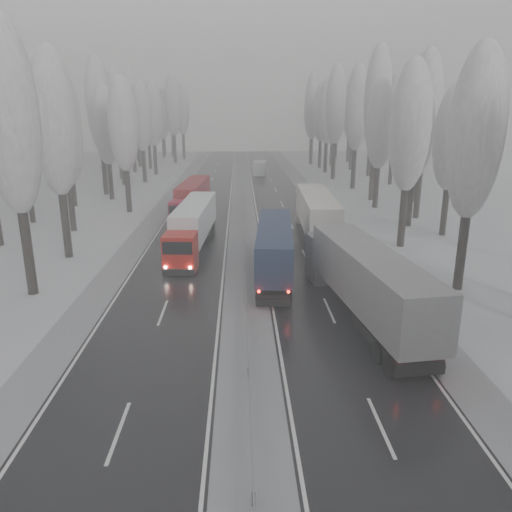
{
  "coord_description": "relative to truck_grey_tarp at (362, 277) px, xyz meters",
  "views": [
    {
      "loc": [
        -0.35,
        -17.12,
        12.39
      ],
      "look_at": [
        0.77,
        16.88,
        2.2
      ],
      "focal_mm": 35.0,
      "sensor_mm": 36.0,
      "label": 1
    }
  ],
  "objects": [
    {
      "name": "tree_72",
      "position": [
        -25.89,
        77.64,
        7.14
      ],
      "size": [
        3.6,
        3.6,
        15.11
      ],
      "color": "black",
      "rests_on": "ground"
    },
    {
      "name": "tree_21",
      "position": [
        13.17,
        28.27,
        9.38
      ],
      "size": [
        3.6,
        3.6,
        18.62
      ],
      "color": "black",
      "rests_on": "ground"
    },
    {
      "name": "truck_blue_box",
      "position": [
        -4.66,
        8.84,
        -0.3
      ],
      "size": [
        3.6,
        15.65,
        3.98
      ],
      "rotation": [
        0.0,
        0.0,
        -0.08
      ],
      "color": "#201F4F",
      "rests_on": "ground"
    },
    {
      "name": "tree_31",
      "position": [
        15.52,
        74.81,
        9.35
      ],
      "size": [
        3.6,
        3.6,
        18.58
      ],
      "color": "black",
      "rests_on": "ground"
    },
    {
      "name": "tree_18",
      "position": [
        7.55,
        16.14,
        8.08
      ],
      "size": [
        3.6,
        3.6,
        16.58
      ],
      "color": "black",
      "rests_on": "ground"
    },
    {
      "name": "tree_77",
      "position": [
        -26.62,
        101.83,
        6.64
      ],
      "size": [
        3.6,
        3.6,
        14.32
      ],
      "color": "black",
      "rests_on": "ground"
    },
    {
      "name": "tree_34",
      "position": [
        8.78,
        85.42,
        8.75
      ],
      "size": [
        3.6,
        3.6,
        17.63
      ],
      "color": "black",
      "rests_on": "ground"
    },
    {
      "name": "tree_64",
      "position": [
        -25.22,
        41.82,
        7.34
      ],
      "size": [
        3.6,
        3.6,
        15.42
      ],
      "color": "black",
      "rests_on": "ground"
    },
    {
      "name": "tree_36",
      "position": [
        10.08,
        95.27,
        10.4
      ],
      "size": [
        3.6,
        3.6,
        20.23
      ],
      "color": "black",
      "rests_on": "ground"
    },
    {
      "name": "truck_red_white",
      "position": [
        -11.51,
        15.79,
        -0.28
      ],
      "size": [
        3.43,
        15.78,
        4.02
      ],
      "rotation": [
        0.0,
        0.0,
        -0.06
      ],
      "color": "#B20F09",
      "rests_on": "ground"
    },
    {
      "name": "tree_23",
      "position": [
        16.35,
        38.71,
        6.14
      ],
      "size": [
        3.6,
        3.6,
        13.55
      ],
      "color": "black",
      "rests_on": "ground"
    },
    {
      "name": "tree_56",
      "position": [
        -21.67,
        4.81,
        9.06
      ],
      "size": [
        3.6,
        3.6,
        18.12
      ],
      "color": "black",
      "rests_on": "ground"
    },
    {
      "name": "tree_37",
      "position": [
        17.06,
        99.27,
        7.94
      ],
      "size": [
        3.6,
        3.6,
        16.37
      ],
      "color": "black",
      "rests_on": "ground"
    },
    {
      "name": "tree_35",
      "position": [
        17.99,
        89.42,
        9.14
      ],
      "size": [
        3.6,
        3.6,
        18.25
      ],
      "color": "black",
      "rests_on": "ground"
    },
    {
      "name": "truck_cream_box",
      "position": [
        0.04,
        19.46,
        -0.02
      ],
      "size": [
        3.37,
        17.49,
        4.46
      ],
      "rotation": [
        0.0,
        0.0,
        -0.04
      ],
      "color": "#A6A193",
      "rests_on": "ground"
    },
    {
      "name": "tree_20",
      "position": [
        10.94,
        24.27,
        7.52
      ],
      "size": [
        3.6,
        3.6,
        15.71
      ],
      "color": "black",
      "rests_on": "ground"
    },
    {
      "name": "shoulder_left",
      "position": [
        -17.16,
        19.11,
        -2.6
      ],
      "size": [
        2.4,
        200.0,
        0.04
      ],
      "primitive_type": "cube",
      "color": "#94959B",
      "rests_on": "ground"
    },
    {
      "name": "tree_16",
      "position": [
        8.08,
        4.77,
        8.05
      ],
      "size": [
        3.6,
        3.6,
        16.53
      ],
      "color": "black",
      "rests_on": "ground"
    },
    {
      "name": "tree_73",
      "position": [
        -28.77,
        81.64,
        8.49
      ],
      "size": [
        3.6,
        3.6,
        17.22
      ],
      "color": "black",
      "rests_on": "ground"
    },
    {
      "name": "tree_33",
      "position": [
        12.81,
        82.32,
        6.64
      ],
      "size": [
        3.6,
        3.6,
        14.33
      ],
      "color": "black",
      "rests_on": "ground"
    },
    {
      "name": "tree_62",
      "position": [
        -20.9,
        32.83,
        7.73
      ],
      "size": [
        3.6,
        3.6,
        16.04
      ],
      "color": "black",
      "rests_on": "ground"
    },
    {
      "name": "tree_65",
      "position": [
        -27.01,
        45.82,
        9.92
      ],
      "size": [
        3.6,
        3.6,
        19.48
      ],
      "color": "black",
      "rests_on": "ground"
    },
    {
      "name": "tree_74",
      "position": [
        -22.03,
        88.44,
        10.05
      ],
      "size": [
        3.6,
        3.6,
        19.68
      ],
      "color": "black",
      "rests_on": "ground"
    },
    {
      "name": "ground",
      "position": [
        -6.96,
        -10.89,
        -2.62
      ],
      "size": [
        260.0,
        260.0,
        0.0
      ],
      "primitive_type": "plane",
      "color": "silver",
      "rests_on": "ground"
    },
    {
      "name": "tree_69",
      "position": [
        -28.38,
        62.22,
        9.84
      ],
      "size": [
        3.6,
        3.6,
        19.35
      ],
      "color": "black",
      "rests_on": "ground"
    },
    {
      "name": "tree_67",
      "position": [
        -26.5,
        55.45,
        8.41
      ],
      "size": [
        3.6,
        3.6,
        17.09
      ],
      "color": "black",
      "rests_on": "ground"
    },
    {
      "name": "tree_68",
      "position": [
        -23.54,
        58.22,
        8.12
      ],
      "size": [
        3.6,
        3.6,
        16.65
      ],
      "color": "black",
      "rests_on": "ground"
    },
    {
      "name": "tree_30",
      "position": [
        9.61,
        70.81,
        8.89
      ],
      "size": [
        3.6,
        3.6,
        17.86
      ],
      "color": "black",
      "rests_on": "ground"
    },
    {
      "name": "box_truck_distant",
      "position": [
        -3.45,
        66.99,
        -1.31
      ],
      "size": [
        2.74,
        7.07,
        2.58
      ],
      "rotation": [
        0.0,
        0.0,
        -0.09
      ],
      "color": "silver",
      "rests_on": "ground"
    },
    {
      "name": "tree_76",
      "position": [
        -21.0,
        97.83,
        9.33
      ],
      "size": [
        3.6,
        3.6,
        18.55
      ],
      "color": "black",
      "rests_on": "ground"
    },
    {
      "name": "tree_22",
      "position": [
        10.07,
        34.71,
        7.62
      ],
      "size": [
        3.6,
        3.6,
        15.86
      ],
      "color": "black",
      "rests_on": "ground"
    },
    {
      "name": "tree_24",
      "position": [
        10.94,
        40.13,
        10.57
      ],
      "size": [
        3.6,
        3.6,
        20.49
      ],
      "color": "black",
      "rests_on": "ground"
    },
    {
      "name": "median_slush",
      "position": [
        -6.96,
        19.11,
        -2.6
      ],
      "size": [
        3.0,
        200.0,
        0.04
      ],
      "primitive_type": "cube",
      "color": "#94959B",
      "rests_on": "ground"
    },
    {
      "name": "tree_75",
      "position": [
        -31.15,
        92.44,
        9.37
      ],
      "size": [
        3.6,
        3.6,
        18.6
      ],
      "color": "black",
      "rests_on": "ground"
    },
    {
      "name": "tree_28",
      "position": [
        9.38,
        61.06,
        10.02
      ],
      "size": [
        3.6,
        3.6,
        19.62
      ],
      "color": "black",
      "rests_on": "ground"
    },
    {
      "name": "carriageway_right",
      "position": [
        -1.71,
        19.11,
        -2.61
      ],
      "size": [
        7.5,
        200.0,
        0.03
      ],
      "primitive_type": "cube",
      "color": "black",
      "rests_on": "ground"
    },
    {
      "name": "carriageway_left",
      "position": [
        -12.21,
        19.11,
        -2.61
      ],
      "size": [
        7.5,
        200.0,
        0.03
      ],
      "primitive_type": "cube",
      "color": "black",
      "rests_on": "ground"
    },
    {
      "name": "tree_61",
      "position": [
        -30.48,
        27.31,
        6.4
      ],
      "size": [
        3.6,
        3.6,
        13.95
      ],
      "color": "black",
      "rests_on": "ground"
    },
    {
      "name": "tree_38",
      "position": [
        11.78,
        105.83,
        8.97
      ],
      "size": [
        3.6,
        3.6,
        17.97
      ],
      "color": "black",
      "rests_on": "ground"
    },
    {
      "name": "shoulder_right",
      "position": [
        3.24,
        19.11,
        -2.6
      ],
      "size": [
        2.4,
        200.0,
        0.04
      ],
      "primitive_type": "cube",
      "color": "#94959B",
      "rests_on": "ground"
    },
    {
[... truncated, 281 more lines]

